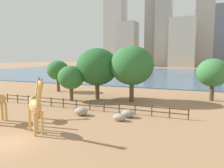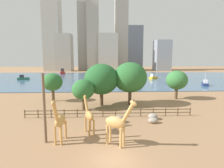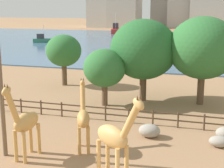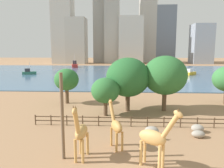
# 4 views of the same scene
# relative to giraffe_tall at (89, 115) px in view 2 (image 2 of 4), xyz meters

# --- Properties ---
(ground_plane) EXTENTS (400.00, 400.00, 0.00)m
(ground_plane) POSITION_rel_giraffe_tall_xyz_m (2.67, 73.94, -2.18)
(ground_plane) COLOR #9E7551
(harbor_water) EXTENTS (180.00, 86.00, 0.20)m
(harbor_water) POSITION_rel_giraffe_tall_xyz_m (2.67, 70.94, -2.08)
(harbor_water) COLOR #476B8C
(harbor_water) RESTS_ON ground
(giraffe_tall) EXTENTS (1.76, 3.22, 4.54)m
(giraffe_tall) POSITION_rel_giraffe_tall_xyz_m (0.00, 0.00, 0.00)
(giraffe_tall) COLOR #C18C47
(giraffe_tall) RESTS_ON ground
(giraffe_companion) EXTENTS (1.09, 3.28, 5.15)m
(giraffe_companion) POSITION_rel_giraffe_tall_xyz_m (-2.89, -2.48, 0.23)
(giraffe_companion) COLOR tan
(giraffe_companion) RESTS_ON ground
(giraffe_young) EXTENTS (3.34, 2.53, 5.17)m
(giraffe_young) POSITION_rel_giraffe_tall_xyz_m (3.16, -3.45, 0.28)
(giraffe_young) COLOR tan
(giraffe_young) RESTS_ON ground
(utility_pole) EXTENTS (0.28, 0.28, 7.47)m
(utility_pole) POSITION_rel_giraffe_tall_xyz_m (-4.43, -2.44, 1.56)
(utility_pole) COLOR brown
(utility_pole) RESTS_ON ground
(boulder_near_fence) EXTENTS (1.42, 1.20, 0.90)m
(boulder_near_fence) POSITION_rel_giraffe_tall_xyz_m (9.17, 4.50, -1.73)
(boulder_near_fence) COLOR gray
(boulder_near_fence) RESTS_ON ground
(boulder_by_pole) EXTENTS (1.41, 1.02, 0.77)m
(boulder_by_pole) POSITION_rel_giraffe_tall_xyz_m (8.74, 2.91, -1.79)
(boulder_by_pole) COLOR gray
(boulder_by_pole) RESTS_ON ground
(boulder_small) EXTENTS (1.58, 1.29, 0.97)m
(boulder_small) POSITION_rel_giraffe_tall_xyz_m (3.83, 3.36, -1.69)
(boulder_small) COLOR gray
(boulder_small) RESTS_ON ground
(enclosure_fence) EXTENTS (26.12, 0.14, 1.30)m
(enclosure_fence) POSITION_rel_giraffe_tall_xyz_m (2.65, 5.94, -1.42)
(enclosure_fence) COLOR #4C3826
(enclosure_fence) RESTS_ON ground
(tree_left_large) EXTENTS (4.04, 4.04, 5.49)m
(tree_left_large) POSITION_rel_giraffe_tall_xyz_m (-1.87, 10.40, 1.47)
(tree_left_large) COLOR brown
(tree_left_large) RESTS_ON ground
(tree_center_broad) EXTENTS (6.61, 6.61, 8.23)m
(tree_center_broad) POSITION_rel_giraffe_tall_xyz_m (1.34, 13.06, 3.06)
(tree_center_broad) COLOR brown
(tree_center_broad) RESTS_ON ground
(tree_right_tall) EXTENTS (6.61, 6.61, 8.51)m
(tree_right_tall) POSITION_rel_giraffe_tall_xyz_m (6.98, 13.46, 3.34)
(tree_right_tall) COLOR brown
(tree_right_tall) RESTS_ON ground
(tree_left_small) EXTENTS (4.26, 4.26, 6.15)m
(tree_left_small) POSITION_rel_giraffe_tall_xyz_m (-9.29, 17.47, 2.02)
(tree_left_small) COLOR brown
(tree_left_small) RESTS_ON ground
(tree_right_small) EXTENTS (4.83, 4.83, 6.58)m
(tree_right_small) POSITION_rel_giraffe_tall_xyz_m (18.50, 18.43, 2.20)
(tree_right_small) COLOR brown
(tree_right_small) RESTS_ON ground
(boat_ferry) EXTENTS (5.01, 8.81, 7.49)m
(boat_ferry) POSITION_rel_giraffe_tall_xyz_m (-26.46, 99.90, -0.73)
(boat_ferry) COLOR #B22D28
(boat_ferry) RESTS_ON harbor_water
(boat_sailboat) EXTENTS (5.52, 3.72, 4.68)m
(boat_sailboat) POSITION_rel_giraffe_tall_xyz_m (-35.95, 62.39, -1.19)
(boat_sailboat) COLOR #337259
(boat_sailboat) RESTS_ON harbor_water
(boat_tug) EXTENTS (5.09, 5.17, 2.35)m
(boat_tug) POSITION_rel_giraffe_tall_xyz_m (25.86, 63.60, -1.18)
(boat_tug) COLOR gold
(boat_tug) RESTS_ON harbor_water
(boat_barge) EXTENTS (3.39, 5.06, 4.29)m
(boat_barge) POSITION_rel_giraffe_tall_xyz_m (37.42, 38.73, -1.26)
(boat_barge) COLOR navy
(boat_barge) RESTS_ON harbor_water
(skyline_tower_needle) EXTENTS (13.85, 14.41, 27.99)m
(skyline_tower_needle) POSITION_rel_giraffe_tall_xyz_m (56.37, 142.76, 11.82)
(skyline_tower_needle) COLOR #939EAD
(skyline_tower_needle) RESTS_ON ground
(skyline_block_central) EXTENTS (10.23, 10.63, 63.79)m
(skyline_block_central) POSITION_rel_giraffe_tall_xyz_m (-17.48, 152.55, 29.72)
(skyline_block_central) COLOR #ADA89E
(skyline_block_central) RESTS_ON ground
(skyline_tower_glass) EXTENTS (12.80, 14.63, 95.82)m
(skyline_tower_glass) POSITION_rel_giraffe_tall_xyz_m (19.53, 161.65, 45.74)
(skyline_tower_glass) COLOR #B7B2A8
(skyline_tower_glass) RESTS_ON ground
(skyline_block_left) EXTENTS (13.90, 14.65, 32.62)m
(skyline_block_left) POSITION_rel_giraffe_tall_xyz_m (-33.74, 140.77, 14.13)
(skyline_block_left) COLOR #ADA89E
(skyline_block_left) RESTS_ON ground
(skyline_block_right) EXTENTS (17.14, 14.50, 33.06)m
(skyline_block_right) POSITION_rel_giraffe_tall_xyz_m (5.62, 140.25, 14.35)
(skyline_block_right) COLOR #B7B2A8
(skyline_block_right) RESTS_ON ground
(skyline_tower_short) EXTENTS (14.20, 14.59, 80.53)m
(skyline_tower_short) POSITION_rel_giraffe_tall_xyz_m (-43.52, 140.91, 38.09)
(skyline_tower_short) COLOR #B7B2A8
(skyline_tower_short) RESTS_ON ground
(skyline_block_wide) EXTENTS (10.91, 11.53, 97.76)m
(skyline_block_wide) POSITION_rel_giraffe_tall_xyz_m (-8.16, 146.21, 46.70)
(skyline_block_wide) COLOR #ADA89E
(skyline_block_wide) RESTS_ON ground
(skyline_tower_far) EXTENTS (16.27, 13.82, 43.97)m
(skyline_tower_far) POSITION_rel_giraffe_tall_xyz_m (32.85, 161.39, 19.81)
(skyline_tower_far) COLOR slate
(skyline_tower_far) RESTS_ON ground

